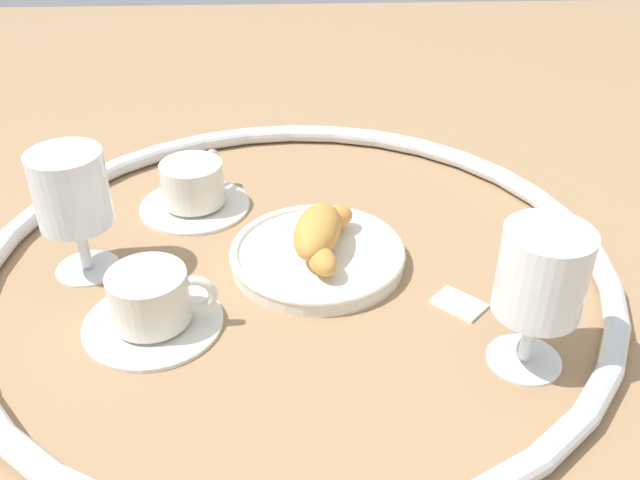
{
  "coord_description": "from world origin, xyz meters",
  "views": [
    {
      "loc": [
        0.61,
        -0.0,
        0.44
      ],
      "look_at": [
        -0.01,
        0.03,
        0.03
      ],
      "focal_mm": 39.02,
      "sensor_mm": 36.0,
      "label": 1
    }
  ],
  "objects_px": {
    "croissant_large": "(323,233)",
    "sugar_packet": "(462,302)",
    "juice_glass_left": "(545,278)",
    "juice_glass_right": "(74,195)",
    "coffee_cup_far": "(154,304)",
    "pastry_plate": "(320,255)",
    "coffee_cup_near": "(196,189)"
  },
  "relations": [
    {
      "from": "juice_glass_left",
      "to": "coffee_cup_far",
      "type": "bearing_deg",
      "value": -100.81
    },
    {
      "from": "juice_glass_right",
      "to": "pastry_plate",
      "type": "bearing_deg",
      "value": 90.19
    },
    {
      "from": "croissant_large",
      "to": "sugar_packet",
      "type": "bearing_deg",
      "value": 59.48
    },
    {
      "from": "sugar_packet",
      "to": "pastry_plate",
      "type": "bearing_deg",
      "value": -165.9
    },
    {
      "from": "coffee_cup_far",
      "to": "juice_glass_right",
      "type": "bearing_deg",
      "value": -138.19
    },
    {
      "from": "pastry_plate",
      "to": "juice_glass_right",
      "type": "height_order",
      "value": "juice_glass_right"
    },
    {
      "from": "croissant_large",
      "to": "juice_glass_left",
      "type": "xyz_separation_m",
      "value": [
        0.16,
        0.18,
        0.05
      ]
    },
    {
      "from": "croissant_large",
      "to": "sugar_packet",
      "type": "distance_m",
      "value": 0.16
    },
    {
      "from": "croissant_large",
      "to": "sugar_packet",
      "type": "height_order",
      "value": "croissant_large"
    },
    {
      "from": "coffee_cup_far",
      "to": "croissant_large",
      "type": "bearing_deg",
      "value": 120.4
    },
    {
      "from": "sugar_packet",
      "to": "croissant_large",
      "type": "bearing_deg",
      "value": -166.23
    },
    {
      "from": "sugar_packet",
      "to": "coffee_cup_near",
      "type": "bearing_deg",
      "value": -171.83
    },
    {
      "from": "juice_glass_left",
      "to": "juice_glass_right",
      "type": "relative_size",
      "value": 1.0
    },
    {
      "from": "croissant_large",
      "to": "coffee_cup_near",
      "type": "xyz_separation_m",
      "value": [
        -0.13,
        -0.15,
        -0.01
      ]
    },
    {
      "from": "coffee_cup_far",
      "to": "juice_glass_right",
      "type": "xyz_separation_m",
      "value": [
        -0.1,
        -0.09,
        0.07
      ]
    },
    {
      "from": "juice_glass_left",
      "to": "juice_glass_right",
      "type": "height_order",
      "value": "same"
    },
    {
      "from": "juice_glass_right",
      "to": "sugar_packet",
      "type": "distance_m",
      "value": 0.41
    },
    {
      "from": "coffee_cup_far",
      "to": "juice_glass_right",
      "type": "relative_size",
      "value": 0.97
    },
    {
      "from": "pastry_plate",
      "to": "sugar_packet",
      "type": "relative_size",
      "value": 3.85
    },
    {
      "from": "croissant_large",
      "to": "sugar_packet",
      "type": "xyz_separation_m",
      "value": [
        0.08,
        0.14,
        -0.04
      ]
    },
    {
      "from": "pastry_plate",
      "to": "juice_glass_right",
      "type": "xyz_separation_m",
      "value": [
        0.0,
        -0.25,
        0.08
      ]
    },
    {
      "from": "juice_glass_left",
      "to": "juice_glass_right",
      "type": "bearing_deg",
      "value": -110.7
    },
    {
      "from": "coffee_cup_near",
      "to": "juice_glass_right",
      "type": "xyz_separation_m",
      "value": [
        0.13,
        -0.1,
        0.07
      ]
    },
    {
      "from": "croissant_large",
      "to": "pastry_plate",
      "type": "bearing_deg",
      "value": -103.68
    },
    {
      "from": "juice_glass_right",
      "to": "coffee_cup_far",
      "type": "bearing_deg",
      "value": 41.81
    },
    {
      "from": "juice_glass_left",
      "to": "croissant_large",
      "type": "bearing_deg",
      "value": -132.39
    },
    {
      "from": "juice_glass_left",
      "to": "coffee_cup_near",
      "type": "bearing_deg",
      "value": -131.59
    },
    {
      "from": "pastry_plate",
      "to": "coffee_cup_near",
      "type": "height_order",
      "value": "coffee_cup_near"
    },
    {
      "from": "coffee_cup_near",
      "to": "sugar_packet",
      "type": "distance_m",
      "value": 0.36
    },
    {
      "from": "pastry_plate",
      "to": "coffee_cup_near",
      "type": "distance_m",
      "value": 0.2
    },
    {
      "from": "croissant_large",
      "to": "sugar_packet",
      "type": "relative_size",
      "value": 2.66
    },
    {
      "from": "coffee_cup_far",
      "to": "juice_glass_right",
      "type": "distance_m",
      "value": 0.15
    }
  ]
}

